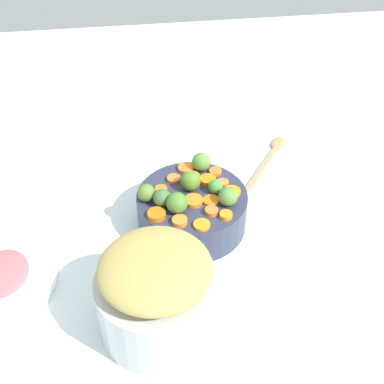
# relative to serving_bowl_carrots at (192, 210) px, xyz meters

# --- Properties ---
(tabletop) EXTENTS (2.40, 2.40, 0.02)m
(tabletop) POSITION_rel_serving_bowl_carrots_xyz_m (-0.00, 0.05, -0.05)
(tabletop) COLOR silver
(tabletop) RESTS_ON ground
(serving_bowl_carrots) EXTENTS (0.24, 0.24, 0.08)m
(serving_bowl_carrots) POSITION_rel_serving_bowl_carrots_xyz_m (0.00, 0.00, 0.00)
(serving_bowl_carrots) COLOR #2D3247
(serving_bowl_carrots) RESTS_ON tabletop
(metal_pot) EXTENTS (0.21, 0.21, 0.12)m
(metal_pot) POSITION_rel_serving_bowl_carrots_xyz_m (0.10, 0.25, 0.02)
(metal_pot) COLOR #BABABC
(metal_pot) RESTS_ON tabletop
(stuffing_mound) EXTENTS (0.19, 0.19, 0.06)m
(stuffing_mound) POSITION_rel_serving_bowl_carrots_xyz_m (0.10, 0.25, 0.11)
(stuffing_mound) COLOR tan
(stuffing_mound) RESTS_ON metal_pot
(carrot_slice_0) EXTENTS (0.05, 0.05, 0.01)m
(carrot_slice_0) POSITION_rel_serving_bowl_carrots_xyz_m (-0.00, 0.02, 0.05)
(carrot_slice_0) COLOR orange
(carrot_slice_0) RESTS_ON serving_bowl_carrots
(carrot_slice_1) EXTENTS (0.04, 0.04, 0.01)m
(carrot_slice_1) POSITION_rel_serving_bowl_carrots_xyz_m (-0.09, 0.00, 0.05)
(carrot_slice_1) COLOR orange
(carrot_slice_1) RESTS_ON serving_bowl_carrots
(carrot_slice_2) EXTENTS (0.03, 0.03, 0.01)m
(carrot_slice_2) POSITION_rel_serving_bowl_carrots_xyz_m (-0.07, -0.03, 0.05)
(carrot_slice_2) COLOR orange
(carrot_slice_2) RESTS_ON serving_bowl_carrots
(carrot_slice_3) EXTENTS (0.05, 0.05, 0.01)m
(carrot_slice_3) POSITION_rel_serving_bowl_carrots_xyz_m (-0.01, -0.06, 0.05)
(carrot_slice_3) COLOR orange
(carrot_slice_3) RESTS_ON serving_bowl_carrots
(carrot_slice_4) EXTENTS (0.05, 0.05, 0.01)m
(carrot_slice_4) POSITION_rel_serving_bowl_carrots_xyz_m (-0.04, -0.04, 0.05)
(carrot_slice_4) COLOR orange
(carrot_slice_4) RESTS_ON serving_bowl_carrots
(carrot_slice_5) EXTENTS (0.04, 0.04, 0.01)m
(carrot_slice_5) POSITION_rel_serving_bowl_carrots_xyz_m (-0.03, 0.06, 0.05)
(carrot_slice_5) COLOR orange
(carrot_slice_5) RESTS_ON serving_bowl_carrots
(carrot_slice_6) EXTENTS (0.03, 0.03, 0.01)m
(carrot_slice_6) POSITION_rel_serving_bowl_carrots_xyz_m (-0.06, -0.07, 0.04)
(carrot_slice_6) COLOR orange
(carrot_slice_6) RESTS_ON serving_bowl_carrots
(carrot_slice_7) EXTENTS (0.05, 0.05, 0.01)m
(carrot_slice_7) POSITION_rel_serving_bowl_carrots_xyz_m (0.00, -0.09, 0.05)
(carrot_slice_7) COLOR orange
(carrot_slice_7) RESTS_ON serving_bowl_carrots
(carrot_slice_8) EXTENTS (0.04, 0.04, 0.01)m
(carrot_slice_8) POSITION_rel_serving_bowl_carrots_xyz_m (-0.04, 0.03, 0.04)
(carrot_slice_8) COLOR orange
(carrot_slice_8) RESTS_ON serving_bowl_carrots
(carrot_slice_9) EXTENTS (0.04, 0.04, 0.01)m
(carrot_slice_9) POSITION_rel_serving_bowl_carrots_xyz_m (-0.01, 0.09, 0.04)
(carrot_slice_9) COLOR orange
(carrot_slice_9) RESTS_ON serving_bowl_carrots
(carrot_slice_10) EXTENTS (0.03, 0.03, 0.01)m
(carrot_slice_10) POSITION_rel_serving_bowl_carrots_xyz_m (0.06, -0.02, 0.05)
(carrot_slice_10) COLOR orange
(carrot_slice_10) RESTS_ON serving_bowl_carrots
(carrot_slice_11) EXTENTS (0.04, 0.04, 0.01)m
(carrot_slice_11) POSITION_rel_serving_bowl_carrots_xyz_m (0.04, 0.08, 0.05)
(carrot_slice_11) COLOR orange
(carrot_slice_11) RESTS_ON serving_bowl_carrots
(carrot_slice_12) EXTENTS (0.04, 0.04, 0.01)m
(carrot_slice_12) POSITION_rel_serving_bowl_carrots_xyz_m (0.08, 0.05, 0.05)
(carrot_slice_12) COLOR orange
(carrot_slice_12) RESTS_ON serving_bowl_carrots
(carrot_slice_13) EXTENTS (0.03, 0.03, 0.01)m
(carrot_slice_13) POSITION_rel_serving_bowl_carrots_xyz_m (-0.06, 0.07, 0.05)
(carrot_slice_13) COLOR orange
(carrot_slice_13) RESTS_ON serving_bowl_carrots
(carrot_slice_14) EXTENTS (0.04, 0.04, 0.01)m
(carrot_slice_14) POSITION_rel_serving_bowl_carrots_xyz_m (0.03, -0.06, 0.05)
(carrot_slice_14) COLOR orange
(carrot_slice_14) RESTS_ON serving_bowl_carrots
(brussels_sprout_0) EXTENTS (0.04, 0.04, 0.04)m
(brussels_sprout_0) POSITION_rel_serving_bowl_carrots_xyz_m (-0.01, -0.02, 0.06)
(brussels_sprout_0) COLOR #537B24
(brussels_sprout_0) RESTS_ON serving_bowl_carrots
(brussels_sprout_1) EXTENTS (0.04, 0.04, 0.04)m
(brussels_sprout_1) POSITION_rel_serving_bowl_carrots_xyz_m (-0.03, -0.09, 0.06)
(brussels_sprout_1) COLOR #568635
(brussels_sprout_1) RESTS_ON serving_bowl_carrots
(brussels_sprout_2) EXTENTS (0.04, 0.04, 0.04)m
(brussels_sprout_2) POSITION_rel_serving_bowl_carrots_xyz_m (0.04, 0.04, 0.06)
(brussels_sprout_2) COLOR #4B7B2C
(brussels_sprout_2) RESTS_ON serving_bowl_carrots
(brussels_sprout_3) EXTENTS (0.04, 0.04, 0.04)m
(brussels_sprout_3) POSITION_rel_serving_bowl_carrots_xyz_m (0.09, -0.00, 0.06)
(brussels_sprout_3) COLOR olive
(brussels_sprout_3) RESTS_ON serving_bowl_carrots
(brussels_sprout_4) EXTENTS (0.04, 0.04, 0.04)m
(brussels_sprout_4) POSITION_rel_serving_bowl_carrots_xyz_m (0.06, 0.02, 0.06)
(brussels_sprout_4) COLOR #446C37
(brussels_sprout_4) RESTS_ON serving_bowl_carrots
(brussels_sprout_5) EXTENTS (0.03, 0.03, 0.03)m
(brussels_sprout_5) POSITION_rel_serving_bowl_carrots_xyz_m (-0.05, -0.00, 0.06)
(brussels_sprout_5) COLOR #44883C
(brussels_sprout_5) RESTS_ON serving_bowl_carrots
(brussels_sprout_6) EXTENTS (0.04, 0.04, 0.04)m
(brussels_sprout_6) POSITION_rel_serving_bowl_carrots_xyz_m (-0.07, 0.04, 0.06)
(brussels_sprout_6) COLOR #578337
(brussels_sprout_6) RESTS_ON serving_bowl_carrots
(wooden_spoon) EXTENTS (0.18, 0.24, 0.01)m
(wooden_spoon) POSITION_rel_serving_bowl_carrots_xyz_m (-0.24, -0.22, -0.04)
(wooden_spoon) COLOR tan
(wooden_spoon) RESTS_ON tabletop
(ham_slice_main) EXTENTS (0.11, 0.13, 0.02)m
(ham_slice_main) POSITION_rel_serving_bowl_carrots_xyz_m (0.39, 0.10, -0.02)
(ham_slice_main) COLOR #BA5E66
(ham_slice_main) RESTS_ON ham_plate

